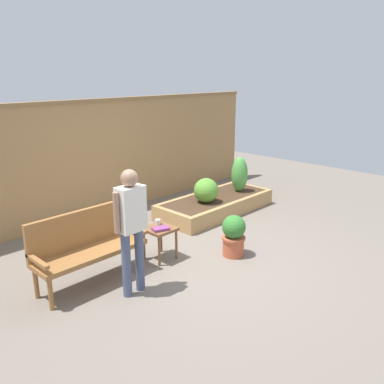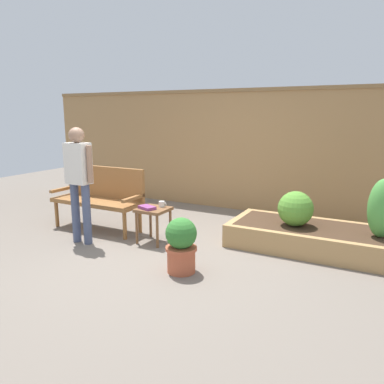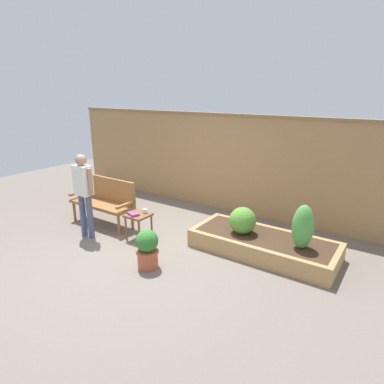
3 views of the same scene
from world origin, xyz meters
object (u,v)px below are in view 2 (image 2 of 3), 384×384
object	(u,v)px
shrub_near_bench	(296,209)
shrub_far_corner	(382,208)
book_on_table	(147,208)
side_table	(153,214)
potted_boxwood	(181,244)
cup_on_table	(162,204)
garden_bench	(100,193)
person_by_bench	(79,175)

from	to	relation	value
shrub_near_bench	shrub_far_corner	distance (m)	1.00
book_on_table	side_table	bearing A→B (deg)	77.33
potted_boxwood	shrub_near_bench	xyz separation A→B (m)	(0.92, 1.38, 0.20)
cup_on_table	shrub_far_corner	size ratio (longest dim) A/B	0.16
garden_bench	side_table	world-z (taller)	garden_bench
side_table	cup_on_table	bearing A→B (deg)	60.45
garden_bench	cup_on_table	world-z (taller)	garden_bench
potted_boxwood	shrub_near_bench	bearing A→B (deg)	56.27
garden_bench	potted_boxwood	xyz separation A→B (m)	(1.91, -0.87, -0.22)
book_on_table	person_by_bench	distance (m)	1.00
book_on_table	shrub_near_bench	size ratio (longest dim) A/B	0.51
book_on_table	shrub_far_corner	distance (m)	2.90
cup_on_table	potted_boxwood	xyz separation A→B (m)	(0.76, -0.81, -0.19)
cup_on_table	person_by_bench	size ratio (longest dim) A/B	0.07
garden_bench	shrub_near_bench	world-z (taller)	garden_bench
shrub_far_corner	side_table	bearing A→B (deg)	-165.97
garden_bench	cup_on_table	bearing A→B (deg)	-3.32
book_on_table	shrub_far_corner	xyz separation A→B (m)	(2.79, 0.76, 0.15)
side_table	book_on_table	distance (m)	0.14
cup_on_table	person_by_bench	bearing A→B (deg)	-147.33
book_on_table	person_by_bench	world-z (taller)	person_by_bench
shrub_near_bench	person_by_bench	size ratio (longest dim) A/B	0.29
garden_bench	book_on_table	xyz separation A→B (m)	(1.03, -0.26, -0.04)
book_on_table	potted_boxwood	world-z (taller)	potted_boxwood
book_on_table	garden_bench	bearing A→B (deg)	-174.16
shrub_near_bench	person_by_bench	bearing A→B (deg)	-155.95
shrub_far_corner	garden_bench	bearing A→B (deg)	-172.49
book_on_table	shrub_near_bench	distance (m)	1.95
potted_boxwood	shrub_far_corner	distance (m)	2.38
side_table	shrub_far_corner	bearing A→B (deg)	14.03
side_table	cup_on_table	xyz separation A→B (m)	(0.06, 0.11, 0.12)
garden_bench	side_table	bearing A→B (deg)	-9.47
cup_on_table	potted_boxwood	size ratio (longest dim) A/B	0.19
book_on_table	potted_boxwood	size ratio (longest dim) A/B	0.37
side_table	book_on_table	bearing A→B (deg)	-122.49
cup_on_table	shrub_far_corner	world-z (taller)	shrub_far_corner
potted_boxwood	person_by_bench	bearing A→B (deg)	172.58
book_on_table	shrub_far_corner	size ratio (longest dim) A/B	0.33
person_by_bench	side_table	bearing A→B (deg)	29.08
side_table	cup_on_table	world-z (taller)	cup_on_table
garden_bench	potted_boxwood	bearing A→B (deg)	-24.59
cup_on_table	book_on_table	size ratio (longest dim) A/B	0.50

